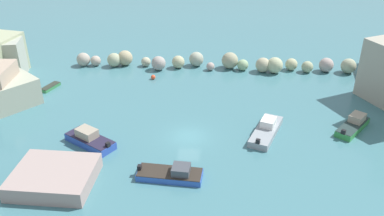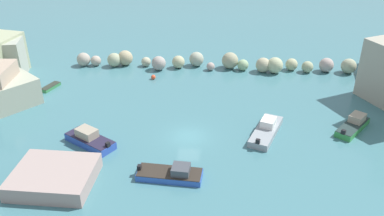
% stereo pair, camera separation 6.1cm
% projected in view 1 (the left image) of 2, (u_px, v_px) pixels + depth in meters
% --- Properties ---
extents(cove_water, '(160.00, 160.00, 0.00)m').
position_uv_depth(cove_water, '(189.00, 137.00, 46.14)').
color(cove_water, '#3F737C').
rests_on(cove_water, ground).
extents(rock_breakwater, '(42.84, 4.29, 2.53)m').
position_uv_depth(rock_breakwater, '(215.00, 62.00, 62.96)').
color(rock_breakwater, '#A0998B').
rests_on(rock_breakwater, ground).
extents(stone_dock, '(7.50, 6.50, 1.54)m').
position_uv_depth(stone_dock, '(54.00, 177.00, 38.45)').
color(stone_dock, gray).
rests_on(stone_dock, ground).
extents(channel_buoy, '(0.67, 0.67, 0.67)m').
position_uv_depth(channel_buoy, '(153.00, 77.00, 59.88)').
color(channel_buoy, '#E04C28').
rests_on(channel_buoy, cove_water).
extents(moored_boat_0, '(4.92, 5.66, 1.58)m').
position_uv_depth(moored_boat_0, '(354.00, 125.00, 47.34)').
color(moored_boat_0, '#328D43').
rests_on(moored_boat_0, cove_water).
extents(moored_boat_1, '(2.03, 3.26, 0.45)m').
position_uv_depth(moored_boat_1, '(51.00, 87.00, 57.16)').
color(moored_boat_1, '#347D45').
rests_on(moored_boat_1, cove_water).
extents(moored_boat_2, '(4.48, 7.30, 1.63)m').
position_uv_depth(moored_boat_2, '(266.00, 130.00, 46.40)').
color(moored_boat_2, gray).
rests_on(moored_boat_2, cove_water).
extents(moored_boat_3, '(6.18, 4.95, 1.79)m').
position_uv_depth(moored_boat_3, '(90.00, 139.00, 44.46)').
color(moored_boat_3, '#2C4EB2').
rests_on(moored_boat_3, cove_water).
extents(moored_boat_4, '(6.40, 2.68, 1.45)m').
position_uv_depth(moored_boat_4, '(172.00, 174.00, 39.34)').
color(moored_boat_4, '#2C56B7').
rests_on(moored_boat_4, cove_water).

